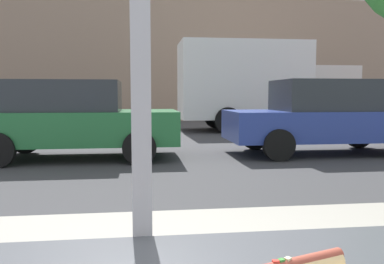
% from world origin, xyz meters
% --- Properties ---
extents(ground_plane, '(60.00, 60.00, 0.00)m').
position_xyz_m(ground_plane, '(0.00, 8.00, 0.00)').
color(ground_plane, '#38383A').
extents(building_facade_far, '(28.00, 1.20, 6.27)m').
position_xyz_m(building_facade_far, '(0.00, 19.82, 3.13)').
color(building_facade_far, gray).
rests_on(building_facade_far, ground).
extents(parked_car_green, '(4.10, 1.99, 1.60)m').
position_xyz_m(parked_car_green, '(-1.37, 7.45, 0.82)').
color(parked_car_green, '#236B38').
rests_on(parked_car_green, ground).
extents(parked_car_blue, '(4.29, 1.89, 1.64)m').
position_xyz_m(parked_car_blue, '(4.05, 7.45, 0.83)').
color(parked_car_blue, '#283D93').
rests_on(parked_car_blue, ground).
extents(box_truck, '(6.36, 2.44, 3.21)m').
position_xyz_m(box_truck, '(4.38, 13.44, 1.71)').
color(box_truck, silver).
rests_on(box_truck, ground).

